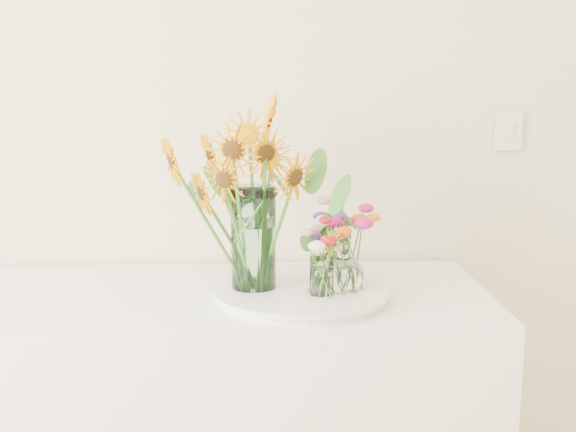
% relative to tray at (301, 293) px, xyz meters
% --- Properties ---
extents(tray, '(0.43, 0.43, 0.02)m').
position_rel_tray_xyz_m(tray, '(0.00, 0.00, 0.00)').
color(tray, white).
rests_on(tray, counter).
extents(mason_jar, '(0.13, 0.13, 0.27)m').
position_rel_tray_xyz_m(mason_jar, '(-0.12, 0.00, 0.15)').
color(mason_jar, silver).
rests_on(mason_jar, tray).
extents(sunflower_bouquet, '(0.69, 0.69, 0.48)m').
position_rel_tray_xyz_m(sunflower_bouquet, '(-0.12, 0.00, 0.25)').
color(sunflower_bouquet, orange).
rests_on(sunflower_bouquet, tray).
extents(small_vase_a, '(0.08, 0.08, 0.10)m').
position_rel_tray_xyz_m(small_vase_a, '(0.05, -0.06, 0.06)').
color(small_vase_a, white).
rests_on(small_vase_a, tray).
extents(wildflower_posy_a, '(0.18, 0.18, 0.19)m').
position_rel_tray_xyz_m(wildflower_posy_a, '(0.05, -0.06, 0.11)').
color(wildflower_posy_a, orange).
rests_on(wildflower_posy_a, tray).
extents(small_vase_b, '(0.12, 0.12, 0.15)m').
position_rel_tray_xyz_m(small_vase_b, '(0.11, -0.03, 0.09)').
color(small_vase_b, white).
rests_on(small_vase_b, tray).
extents(wildflower_posy_b, '(0.22, 0.22, 0.24)m').
position_rel_tray_xyz_m(wildflower_posy_b, '(0.11, -0.03, 0.13)').
color(wildflower_posy_b, orange).
rests_on(wildflower_posy_b, tray).
extents(small_vase_c, '(0.07, 0.07, 0.11)m').
position_rel_tray_xyz_m(small_vase_c, '(0.10, 0.07, 0.07)').
color(small_vase_c, white).
rests_on(small_vase_c, tray).
extents(wildflower_posy_c, '(0.18, 0.18, 0.20)m').
position_rel_tray_xyz_m(wildflower_posy_c, '(0.10, 0.07, 0.11)').
color(wildflower_posy_c, orange).
rests_on(wildflower_posy_c, tray).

